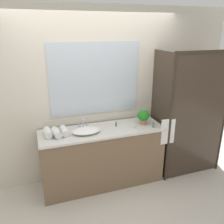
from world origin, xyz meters
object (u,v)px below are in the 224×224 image
at_px(amenity_bottle_lotion, 116,124).
at_px(amenity_bottle_conditioner, 154,125).
at_px(faucet, 83,124).
at_px(potted_plant, 144,116).
at_px(rolled_towel_middle, 56,133).
at_px(sink_basin, 86,131).
at_px(rolled_towel_far_edge, 64,131).
at_px(rolled_towel_near_edge, 48,133).
at_px(amenity_bottle_shampoo, 134,125).

xyz_separation_m(amenity_bottle_lotion, amenity_bottle_conditioner, (0.50, -0.23, 0.01)).
distance_m(faucet, potted_plant, 0.92).
bearing_deg(rolled_towel_middle, amenity_bottle_lotion, 4.51).
relative_size(sink_basin, rolled_towel_far_edge, 1.82).
bearing_deg(amenity_bottle_conditioner, rolled_towel_near_edge, 172.27).
height_order(rolled_towel_middle, rolled_towel_far_edge, rolled_towel_middle).
bearing_deg(faucet, amenity_bottle_shampoo, -20.41).
relative_size(faucet, amenity_bottle_conditioner, 1.76).
height_order(sink_basin, rolled_towel_near_edge, rolled_towel_near_edge).
xyz_separation_m(sink_basin, faucet, (0.00, 0.20, 0.01)).
bearing_deg(rolled_towel_middle, potted_plant, 0.74).
relative_size(amenity_bottle_lotion, rolled_towel_near_edge, 0.31).
height_order(potted_plant, rolled_towel_far_edge, potted_plant).
bearing_deg(rolled_towel_near_edge, potted_plant, -1.19).
height_order(potted_plant, rolled_towel_near_edge, potted_plant).
height_order(amenity_bottle_lotion, rolled_towel_middle, rolled_towel_middle).
xyz_separation_m(amenity_bottle_lotion, rolled_towel_far_edge, (-0.77, -0.04, 0.01)).
distance_m(amenity_bottle_shampoo, rolled_towel_far_edge, 1.01).
distance_m(amenity_bottle_conditioner, rolled_towel_near_edge, 1.51).
relative_size(potted_plant, rolled_towel_middle, 1.00).
xyz_separation_m(sink_basin, amenity_bottle_lotion, (0.48, 0.09, -0.00)).
distance_m(amenity_bottle_lotion, amenity_bottle_conditioner, 0.55).
relative_size(sink_basin, amenity_bottle_lotion, 5.73).
height_order(faucet, rolled_towel_far_edge, faucet).
bearing_deg(faucet, potted_plant, -10.05).
relative_size(faucet, rolled_towel_middle, 0.76).
relative_size(amenity_bottle_conditioner, amenity_bottle_shampoo, 1.02).
xyz_separation_m(faucet, amenity_bottle_lotion, (0.48, -0.11, -0.02)).
bearing_deg(amenity_bottle_conditioner, amenity_bottle_lotion, 155.83).
distance_m(sink_basin, potted_plant, 0.91).
xyz_separation_m(potted_plant, amenity_bottle_conditioner, (0.08, -0.17, -0.08)).
bearing_deg(amenity_bottle_lotion, amenity_bottle_conditioner, -24.17).
height_order(amenity_bottle_lotion, rolled_towel_near_edge, rolled_towel_near_edge).
relative_size(amenity_bottle_shampoo, rolled_towel_near_edge, 0.42).
distance_m(sink_basin, rolled_towel_middle, 0.40).
xyz_separation_m(amenity_bottle_shampoo, rolled_towel_far_edge, (-1.00, 0.12, 0.00)).
height_order(amenity_bottle_shampoo, rolled_towel_near_edge, rolled_towel_near_edge).
xyz_separation_m(rolled_towel_near_edge, rolled_towel_far_edge, (0.22, -0.01, -0.00)).
height_order(sink_basin, faucet, faucet).
distance_m(amenity_bottle_conditioner, rolled_towel_middle, 1.39).
distance_m(potted_plant, rolled_towel_middle, 1.31).
relative_size(amenity_bottle_lotion, rolled_towel_middle, 0.31).
xyz_separation_m(amenity_bottle_conditioner, rolled_towel_near_edge, (-1.49, 0.20, 0.00)).
height_order(rolled_towel_near_edge, rolled_towel_middle, rolled_towel_middle).
relative_size(amenity_bottle_shampoo, rolled_towel_middle, 0.42).
bearing_deg(amenity_bottle_lotion, amenity_bottle_shampoo, -34.26).
xyz_separation_m(potted_plant, rolled_towel_far_edge, (-1.19, 0.02, -0.08)).
bearing_deg(potted_plant, rolled_towel_far_edge, 179.28).
bearing_deg(faucet, rolled_towel_middle, -156.42).
bearing_deg(rolled_towel_near_edge, amenity_bottle_conditioner, -7.73).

